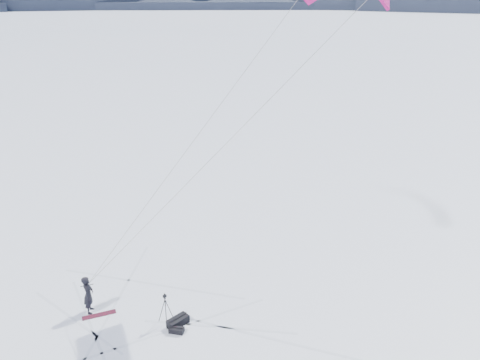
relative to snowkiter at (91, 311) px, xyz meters
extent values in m
plane|color=white|center=(1.76, -1.70, 0.00)|extent=(1800.00, 1800.00, 0.00)
cube|color=black|center=(134.70, 289.38, 3.14)|extent=(155.14, 103.25, 6.28)
cone|color=black|center=(134.70, 289.38, 6.28)|extent=(84.80, 84.80, 8.00)
cube|color=black|center=(47.30, 315.04, 3.14)|extent=(154.88, 65.89, 6.28)
cone|color=black|center=(47.30, 315.04, 6.28)|extent=(72.46, 72.46, 8.00)
cube|color=black|center=(-43.78, 315.04, 3.14)|extent=(154.88, 65.89, 6.28)
cone|color=black|center=(-43.78, 315.04, 6.28)|extent=(72.46, 72.46, 8.00)
cube|color=silver|center=(0.16, -1.10, 0.00)|extent=(6.45, 7.79, 0.01)
cube|color=silver|center=(1.86, 1.20, 0.00)|extent=(11.66, 3.07, 0.01)
cube|color=silver|center=(5.26, -2.20, 0.00)|extent=(6.52, 4.83, 0.01)
cube|color=silver|center=(6.96, 0.10, 0.00)|extent=(8.85, 4.87, 0.01)
imported|color=black|center=(0.00, 0.00, 0.00)|extent=(0.47, 0.68, 1.80)
cube|color=maroon|center=(0.39, -0.35, 0.02)|extent=(1.47, 0.54, 0.04)
cylinder|color=black|center=(3.46, -1.34, 0.62)|extent=(0.36, 0.23, 1.26)
cylinder|color=black|center=(3.14, -1.34, 0.62)|extent=(0.36, 0.22, 1.26)
cylinder|color=black|center=(3.30, -1.62, 0.62)|extent=(0.03, 0.40, 1.26)
cylinder|color=black|center=(3.30, -1.43, 1.07)|extent=(0.04, 0.04, 0.36)
cube|color=black|center=(3.30, -1.43, 1.31)|extent=(0.10, 0.10, 0.05)
cube|color=black|center=(3.30, -1.43, 1.41)|extent=(0.16, 0.15, 0.10)
cylinder|color=black|center=(3.30, -1.34, 1.41)|extent=(0.07, 0.10, 0.07)
cube|color=black|center=(3.78, -1.63, 0.18)|extent=(1.03, 0.90, 0.36)
cylinder|color=black|center=(3.78, -1.63, 0.38)|extent=(0.79, 0.58, 0.09)
cube|color=black|center=(3.69, -2.09, 0.12)|extent=(0.69, 0.51, 0.23)
cylinder|color=black|center=(3.69, -2.09, 0.25)|extent=(0.57, 0.29, 0.07)
cylinder|color=gray|center=(5.83, -0.48, 7.35)|extent=(11.68, 0.99, 11.95)
cylinder|color=gray|center=(5.38, 2.31, 7.35)|extent=(10.78, 4.64, 11.95)
cylinder|color=black|center=(0.00, 0.00, 1.38)|extent=(0.55, 0.12, 0.03)
camera|label=1|loc=(3.42, -18.00, 13.37)|focal=35.00mm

